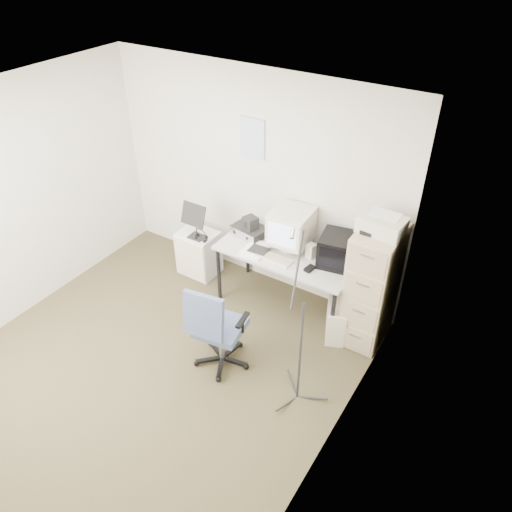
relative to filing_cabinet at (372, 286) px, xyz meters
The scene contains 23 objects.
floor 2.26m from the filing_cabinet, 136.87° to the right, with size 3.60×3.60×0.01m, color #433C21.
ceiling 2.85m from the filing_cabinet, 136.87° to the right, with size 3.60×3.60×0.01m, color white.
wall_back 1.72m from the filing_cabinet, 168.55° to the left, with size 3.60×0.02×2.50m, color beige.
wall_left 3.74m from the filing_cabinet, 156.35° to the right, with size 0.02×3.60×2.50m, color beige.
wall_right 1.61m from the filing_cabinet, 81.54° to the right, with size 0.02×3.60×2.50m, color beige.
wall_calendar 1.97m from the filing_cabinet, 169.10° to the left, with size 0.30×0.02×0.44m, color white.
filing_cabinet is the anchor object (origin of this frame).
printer 0.73m from the filing_cabinet, 90.00° to the right, with size 0.41×0.28×0.16m, color beige.
desk 0.99m from the filing_cabinet, behind, with size 1.50×0.70×0.73m, color beige.
crt_monitor 1.02m from the filing_cabinet, behind, with size 0.40×0.43×0.45m, color beige.
crt_tv 0.50m from the filing_cabinet, behind, with size 0.35×0.37×0.32m, color black.
desk_speaker 0.71m from the filing_cabinet, behind, with size 0.09×0.09×0.16m, color beige.
keyboard 1.04m from the filing_cabinet, 167.52° to the right, with size 0.40×0.14×0.02m, color beige.
mouse 0.64m from the filing_cabinet, 162.86° to the right, with size 0.07×0.12×0.03m, color black.
radio_receiver 1.48m from the filing_cabinet, behind, with size 0.37×0.26×0.11m, color black.
radio_speaker 1.47m from the filing_cabinet, behind, with size 0.14×0.13×0.14m, color black.
papers 1.27m from the filing_cabinet, behind, with size 0.25×0.34×0.02m, color white.
pc_tower 0.55m from the filing_cabinet, 150.05° to the right, with size 0.19×0.43×0.40m, color beige.
office_chair 1.55m from the filing_cabinet, 133.20° to the right, with size 0.56×0.56×0.97m, color #3B4362.
side_cart 2.19m from the filing_cabinet, behind, with size 0.45×0.36×0.56m, color silver.
music_stand 2.12m from the filing_cabinet, behind, with size 0.31×0.17×0.46m, color black.
headphones 2.04m from the filing_cabinet, behind, with size 0.17×0.17×0.03m, color black.
mic_stand 1.14m from the filing_cabinet, 100.79° to the right, with size 0.02×0.02×1.50m, color black.
Camera 1 is at (2.66, -2.42, 3.76)m, focal length 35.00 mm.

